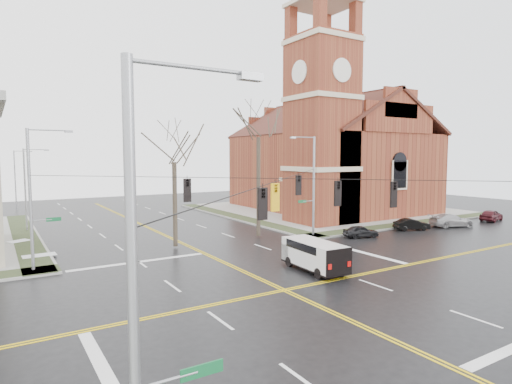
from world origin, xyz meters
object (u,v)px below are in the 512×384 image
signal_pole_ne (312,183)px  tree_nw_near (174,156)px  streetlight_north_b (16,177)px  parked_car_c (451,220)px  signal_pole_nw (33,195)px  tree_ne (258,130)px  church (328,148)px  signal_pole_sw (143,298)px  streetlight_north_a (27,186)px  parked_car_d (491,215)px  parked_car_a (361,231)px  parked_car_b (412,224)px  cargo_van (312,253)px

signal_pole_ne → tree_nw_near: tree_nw_near is taller
streetlight_north_b → parked_car_c: size_ratio=1.74×
signal_pole_nw → parked_car_c: (38.40, -3.53, -4.28)m
tree_ne → signal_pole_nw: bearing=-172.9°
signal_pole_nw → church: bearing=20.2°
signal_pole_ne → signal_pole_sw: bearing=-134.6°
streetlight_north_a → tree_ne: 23.23m
church → tree_ne: 20.96m
parked_car_d → signal_pole_sw: bearing=101.3°
signal_pole_sw → parked_car_a: 33.36m
signal_pole_sw → streetlight_north_b: (0.67, 59.50, -0.48)m
church → tree_ne: church is taller
parked_car_b → tree_ne: tree_ne is taller
streetlight_north_a → streetlight_north_b: bearing=90.0°
signal_pole_nw → tree_ne: size_ratio=0.67×
parked_car_b → tree_ne: (-14.92, 4.98, 9.09)m
cargo_van → parked_car_c: (23.08, 5.52, -0.46)m
church → parked_car_b: size_ratio=7.85×
signal_pole_ne → signal_pole_sw: same height
signal_pole_sw → tree_ne: size_ratio=0.67×
parked_car_d → parked_car_a: bearing=76.0°
cargo_van → parked_car_a: size_ratio=1.61×
signal_pole_sw → parked_car_a: size_ratio=2.80×
signal_pole_ne → tree_nw_near: 12.85m
signal_pole_sw → cargo_van: (15.32, 13.95, -3.82)m
parked_car_a → signal_pole_nw: bearing=101.7°
church → signal_pole_nw: size_ratio=3.06×
signal_pole_nw → cargo_van: bearing=-30.6°
signal_pole_ne → parked_car_a: 6.25m
streetlight_north_b → church: bearing=-33.2°
signal_pole_sw → tree_ne: tree_ne is taller
cargo_van → parked_car_c: 23.74m
parked_car_c → tree_ne: size_ratio=0.34×
church → streetlight_north_a: 35.78m
church → cargo_van: (-20.76, -22.33, -7.30)m
signal_pole_nw → streetlight_north_b: bearing=89.0°
parked_car_b → parked_car_c: size_ratio=0.76×
church → streetlight_north_b: (-35.42, 23.22, -3.97)m
streetlight_north_a → tree_nw_near: bearing=-56.9°
parked_car_d → tree_nw_near: tree_nw_near is taller
signal_pole_nw → parked_car_a: bearing=-6.0°
parked_car_d → tree_ne: tree_ne is taller
signal_pole_ne → tree_ne: bearing=152.4°
streetlight_north_a → tree_nw_near: (9.51, -14.57, 2.89)m
church → signal_pole_sw: church is taller
signal_pole_sw → tree_nw_near: tree_nw_near is taller
parked_car_a → parked_car_c: size_ratio=0.70×
streetlight_north_b → tree_ne: 38.84m
cargo_van → parked_car_c: cargo_van is taller
parked_car_c → parked_car_b: bearing=99.7°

